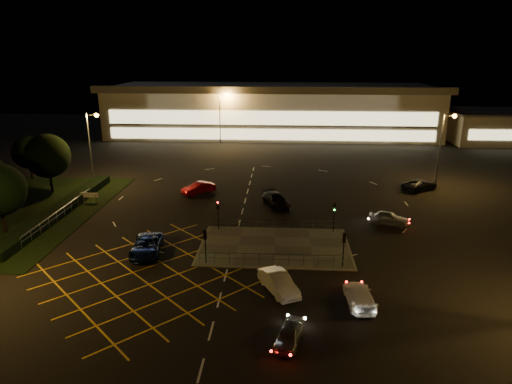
# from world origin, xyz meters

# --- Properties ---
(ground) EXTENTS (180.00, 180.00, 0.00)m
(ground) POSITION_xyz_m (0.00, 0.00, 0.00)
(ground) COLOR black
(ground) RESTS_ON ground
(pedestrian_island) EXTENTS (14.00, 9.00, 0.12)m
(pedestrian_island) POSITION_xyz_m (2.00, -2.00, 0.06)
(pedestrian_island) COLOR #4C4944
(pedestrian_island) RESTS_ON ground
(grass_verge) EXTENTS (18.00, 30.00, 0.08)m
(grass_verge) POSITION_xyz_m (-28.00, 6.00, 0.04)
(grass_verge) COLOR black
(grass_verge) RESTS_ON ground
(hedge) EXTENTS (2.00, 26.00, 1.00)m
(hedge) POSITION_xyz_m (-23.00, 6.00, 0.50)
(hedge) COLOR black
(hedge) RESTS_ON ground
(supermarket) EXTENTS (72.00, 26.50, 10.50)m
(supermarket) POSITION_xyz_m (0.00, 61.95, 5.31)
(supermarket) COLOR beige
(supermarket) RESTS_ON ground
(retail_unit_a) EXTENTS (18.80, 14.80, 6.35)m
(retail_unit_a) POSITION_xyz_m (46.00, 53.97, 3.21)
(retail_unit_a) COLOR beige
(retail_unit_a) RESTS_ON ground
(streetlight_nw) EXTENTS (1.78, 0.56, 10.03)m
(streetlight_nw) POSITION_xyz_m (-23.56, 18.00, 6.56)
(streetlight_nw) COLOR slate
(streetlight_nw) RESTS_ON ground
(streetlight_ne) EXTENTS (1.78, 0.56, 10.03)m
(streetlight_ne) POSITION_xyz_m (24.44, 20.00, 6.56)
(streetlight_ne) COLOR slate
(streetlight_ne) RESTS_ON ground
(streetlight_far_left) EXTENTS (1.78, 0.56, 10.03)m
(streetlight_far_left) POSITION_xyz_m (-9.56, 48.00, 6.56)
(streetlight_far_left) COLOR slate
(streetlight_far_left) RESTS_ON ground
(streetlight_far_right) EXTENTS (1.78, 0.56, 10.03)m
(streetlight_far_right) POSITION_xyz_m (30.44, 50.00, 6.56)
(streetlight_far_right) COLOR slate
(streetlight_far_right) RESTS_ON ground
(signal_sw) EXTENTS (0.28, 0.30, 3.15)m
(signal_sw) POSITION_xyz_m (-4.00, -5.99, 2.37)
(signal_sw) COLOR black
(signal_sw) RESTS_ON pedestrian_island
(signal_se) EXTENTS (0.28, 0.30, 3.15)m
(signal_se) POSITION_xyz_m (8.00, -5.99, 2.37)
(signal_se) COLOR black
(signal_se) RESTS_ON pedestrian_island
(signal_nw) EXTENTS (0.28, 0.30, 3.15)m
(signal_nw) POSITION_xyz_m (-4.00, 1.99, 2.37)
(signal_nw) COLOR black
(signal_nw) RESTS_ON pedestrian_island
(signal_ne) EXTENTS (0.28, 0.30, 3.15)m
(signal_ne) POSITION_xyz_m (8.00, 1.99, 2.37)
(signal_ne) COLOR black
(signal_ne) RESTS_ON pedestrian_island
(tree_c) EXTENTS (5.76, 5.76, 7.84)m
(tree_c) POSITION_xyz_m (-28.00, 14.00, 4.95)
(tree_c) COLOR black
(tree_c) RESTS_ON ground
(tree_d) EXTENTS (4.68, 4.68, 6.37)m
(tree_d) POSITION_xyz_m (-34.00, 20.00, 4.02)
(tree_d) COLOR black
(tree_d) RESTS_ON ground
(car_near_silver) EXTENTS (2.32, 3.89, 1.24)m
(car_near_silver) POSITION_xyz_m (3.24, -17.01, 0.62)
(car_near_silver) COLOR #ACB0B4
(car_near_silver) RESTS_ON ground
(car_queue_white) EXTENTS (3.57, 4.87, 1.53)m
(car_queue_white) POSITION_xyz_m (2.48, -10.45, 0.76)
(car_queue_white) COLOR white
(car_queue_white) RESTS_ON ground
(car_left_blue) EXTENTS (3.23, 5.83, 1.54)m
(car_left_blue) POSITION_xyz_m (-9.85, -4.18, 0.77)
(car_left_blue) COLOR #0B1A46
(car_left_blue) RESTS_ON ground
(car_far_dkgrey) EXTENTS (4.01, 5.67, 1.52)m
(car_far_dkgrey) POSITION_xyz_m (1.91, 10.11, 0.76)
(car_far_dkgrey) COLOR black
(car_far_dkgrey) RESTS_ON ground
(car_right_silver) EXTENTS (4.62, 2.89, 1.47)m
(car_right_silver) POSITION_xyz_m (14.25, 4.64, 0.73)
(car_right_silver) COLOR #B3B7BB
(car_right_silver) RESTS_ON ground
(car_circ_red) EXTENTS (4.48, 4.13, 1.49)m
(car_circ_red) POSITION_xyz_m (-8.40, 14.59, 0.75)
(car_circ_red) COLOR maroon
(car_circ_red) RESTS_ON ground
(car_east_grey) EXTENTS (5.70, 5.01, 1.46)m
(car_east_grey) POSITION_xyz_m (21.24, 18.08, 0.73)
(car_east_grey) COLOR black
(car_east_grey) RESTS_ON ground
(car_approach_white) EXTENTS (2.13, 4.76, 1.36)m
(car_approach_white) POSITION_xyz_m (8.52, -11.93, 0.68)
(car_approach_white) COLOR white
(car_approach_white) RESTS_ON ground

